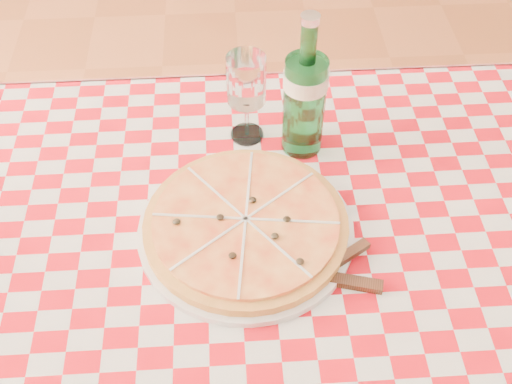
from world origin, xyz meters
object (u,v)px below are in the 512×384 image
water_bottle (305,86)px  wine_glass (246,99)px  dining_table (269,276)px  pizza_plate (246,224)px

water_bottle → wine_glass: size_ratio=1.56×
dining_table → water_bottle: water_bottle is taller
dining_table → pizza_plate: 0.13m
water_bottle → pizza_plate: bearing=-119.5°
pizza_plate → water_bottle: water_bottle is taller
dining_table → wine_glass: bearing=95.4°
water_bottle → wine_glass: bearing=161.1°
dining_table → pizza_plate: bearing=150.3°
water_bottle → wine_glass: 0.12m
pizza_plate → wine_glass: 0.25m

